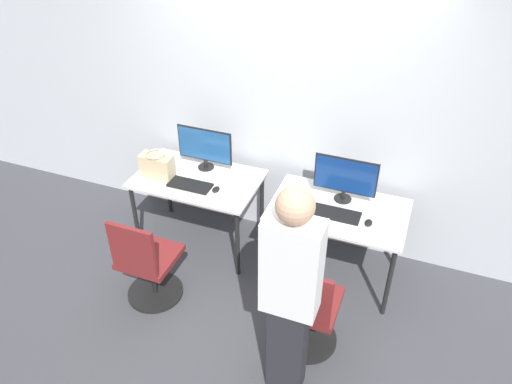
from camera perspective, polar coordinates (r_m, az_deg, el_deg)
ground_plane at (r=4.58m, az=-0.65°, el=-10.09°), size 20.00×20.00×0.00m
wall_back at (r=4.42m, az=3.28°, el=10.35°), size 12.00×0.05×2.80m
desk_left at (r=4.62m, az=-6.68°, el=0.79°), size 1.14×0.71×0.74m
monitor_left at (r=4.60m, az=-5.88°, el=5.16°), size 0.53×0.15×0.41m
keyboard_left at (r=4.47m, az=-7.55°, el=0.80°), size 0.39×0.17×0.02m
mouse_left at (r=4.38m, az=-4.60°, el=0.30°), size 0.06×0.09×0.03m
office_chair_left at (r=4.27m, az=-12.31°, el=-8.32°), size 0.48×0.48×0.90m
desk_right at (r=4.27m, az=9.32°, el=-2.79°), size 1.14×0.71×0.74m
monitor_right at (r=4.21m, az=10.18°, el=1.64°), size 0.53×0.15×0.41m
keyboard_right at (r=4.15m, az=9.17°, el=-2.49°), size 0.39×0.17×0.02m
mouse_right at (r=4.10m, az=12.75°, el=-3.45°), size 0.06×0.09×0.03m
office_chair_right at (r=3.85m, az=5.86°, el=-13.59°), size 0.48×0.48×0.90m
person_right at (r=3.19m, az=3.96°, el=-11.18°), size 0.36×0.23×1.73m
handbag at (r=4.59m, az=-11.26°, el=2.94°), size 0.30×0.18×0.25m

